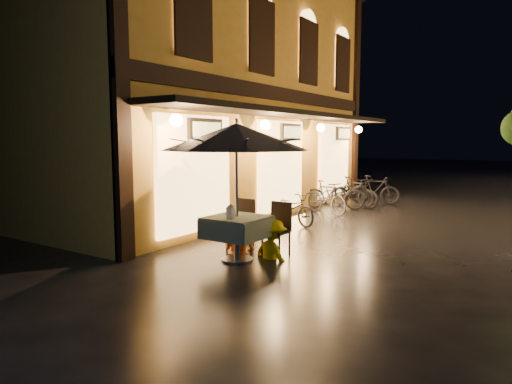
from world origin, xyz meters
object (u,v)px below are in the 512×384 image
Objects in this scene: person_orange at (239,214)px; person_yellow at (273,220)px; patio_umbrella at (237,137)px; bicycle_0 at (291,208)px; cafe_table at (237,228)px; table_lantern at (231,210)px.

person_orange is 1.06× the size of person_yellow.
bicycle_0 is at bearing 103.90° from patio_umbrella.
person_yellow is (0.76, -0.03, -0.04)m from person_orange.
cafe_table is at bearing -147.28° from bicycle_0.
person_orange reaches higher than person_yellow.
person_yellow is 3.28m from bicycle_0.
table_lantern is at bearing 75.96° from person_yellow.
bicycle_0 is at bearing 103.24° from table_lantern.
cafe_table is 0.66m from person_yellow.
patio_umbrella is 4.00m from bicycle_0.
patio_umbrella reaches higher than bicycle_0.
person_yellow is (0.42, 0.50, -1.46)m from patio_umbrella.
patio_umbrella is at bearing 90.00° from table_lantern.
person_yellow is at bearing 58.45° from table_lantern.
patio_umbrella reaches higher than person_orange.
person_orange reaches higher than cafe_table.
cafe_table is at bearing 67.55° from person_yellow.
person_orange is at bearing 15.33° from person_yellow.
table_lantern is (0.00, -0.18, 0.33)m from cafe_table.
table_lantern is at bearing -90.00° from patio_umbrella.
cafe_table is 0.68× the size of person_orange.
cafe_table is 3.96× the size of table_lantern.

